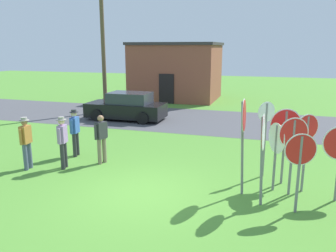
{
  "coord_description": "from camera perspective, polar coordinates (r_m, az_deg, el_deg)",
  "views": [
    {
      "loc": [
        3.23,
        -8.05,
        3.92
      ],
      "look_at": [
        -0.08,
        2.65,
        1.3
      ],
      "focal_mm": 36.15,
      "sensor_mm": 36.0,
      "label": 1
    }
  ],
  "objects": [
    {
      "name": "stop_sign_leaning_left",
      "position": [
        9.69,
        17.76,
        -3.09
      ],
      "size": [
        0.42,
        0.74,
        1.93
      ],
      "color": "slate",
      "rests_on": "ground"
    },
    {
      "name": "stop_sign_leaning_right",
      "position": [
        10.58,
        16.09,
        -0.28
      ],
      "size": [
        0.47,
        0.41,
        2.35
      ],
      "color": "slate",
      "rests_on": "ground"
    },
    {
      "name": "stop_sign_nearest",
      "position": [
        9.83,
        22.28,
        -2.14
      ],
      "size": [
        0.59,
        0.44,
        2.19
      ],
      "color": "slate",
      "rests_on": "ground"
    },
    {
      "name": "stop_sign_tallest",
      "position": [
        10.19,
        19.13,
        -1.06
      ],
      "size": [
        0.86,
        0.23,
        2.24
      ],
      "color": "slate",
      "rests_on": "ground"
    },
    {
      "name": "utility_pole",
      "position": [
        20.98,
        -10.94,
        14.27
      ],
      "size": [
        1.8,
        0.24,
        8.45
      ],
      "color": "brown",
      "rests_on": "ground"
    },
    {
      "name": "parked_car_on_street",
      "position": [
        18.82,
        -6.95,
        3.17
      ],
      "size": [
        4.31,
        2.03,
        1.51
      ],
      "color": "black",
      "rests_on": "ground"
    },
    {
      "name": "person_in_dark_shirt",
      "position": [
        11.87,
        -22.82,
        -2.21
      ],
      "size": [
        0.31,
        0.57,
        1.74
      ],
      "color": "#4C5670",
      "rests_on": "ground"
    },
    {
      "name": "person_on_left",
      "position": [
        12.73,
        -15.41,
        -0.65
      ],
      "size": [
        0.32,
        0.57,
        1.74
      ],
      "color": "#2D2D33",
      "rests_on": "ground"
    },
    {
      "name": "stop_sign_low_front",
      "position": [
        9.49,
        20.31,
        -2.62
      ],
      "size": [
        0.76,
        0.39,
        2.14
      ],
      "color": "slate",
      "rests_on": "ground"
    },
    {
      "name": "building_background",
      "position": [
        26.31,
        1.42,
        9.27
      ],
      "size": [
        6.43,
        5.24,
        4.26
      ],
      "color": "brown",
      "rests_on": "ground"
    },
    {
      "name": "person_in_teal",
      "position": [
        11.73,
        -11.18,
        -1.75
      ],
      "size": [
        0.33,
        0.54,
        1.69
      ],
      "color": "#7A6B56",
      "rests_on": "ground"
    },
    {
      "name": "ground_plane",
      "position": [
        9.52,
        -4.33,
        -11.19
      ],
      "size": [
        80.0,
        80.0,
        0.0
      ],
      "primitive_type": "plane",
      "color": "#518E33"
    },
    {
      "name": "stop_sign_rear_left",
      "position": [
        8.55,
        21.35,
        -5.29
      ],
      "size": [
        0.74,
        0.26,
        1.98
      ],
      "color": "slate",
      "rests_on": "ground"
    },
    {
      "name": "stop_sign_center_cluster",
      "position": [
        8.6,
        15.68,
        -2.78
      ],
      "size": [
        0.16,
        0.9,
        2.35
      ],
      "color": "slate",
      "rests_on": "ground"
    },
    {
      "name": "person_in_blue",
      "position": [
        11.54,
        -17.34,
        -2.18
      ],
      "size": [
        0.32,
        0.56,
        1.74
      ],
      "color": "#2D2D33",
      "rests_on": "ground"
    },
    {
      "name": "street_asphalt",
      "position": [
        18.54,
        6.77,
        0.88
      ],
      "size": [
        60.0,
        6.4,
        0.01
      ],
      "primitive_type": "cube",
      "color": "#4C4C51",
      "rests_on": "ground"
    },
    {
      "name": "stop_sign_rear_right",
      "position": [
        9.08,
        12.6,
        -0.46
      ],
      "size": [
        0.17,
        0.88,
        2.63
      ],
      "color": "slate",
      "rests_on": "ground"
    }
  ]
}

